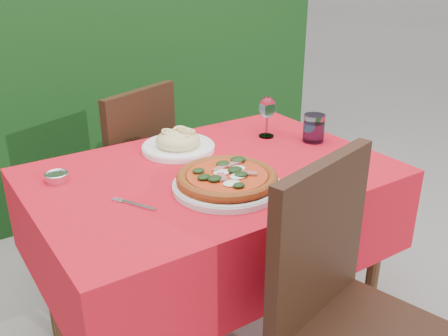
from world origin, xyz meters
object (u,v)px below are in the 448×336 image
chair_near (348,308)px  fork (138,205)px  water_glass (314,129)px  pizza_plate (227,180)px  pasta_plate (178,143)px  wine_glass (267,109)px  steel_ramekin (57,178)px  chair_far (128,169)px

chair_near → fork: chair_near is taller
fork → water_glass: bearing=-19.7°
pizza_plate → pasta_plate: bearing=84.9°
wine_glass → pizza_plate: bearing=-142.2°
wine_glass → steel_ramekin: (-0.87, 0.04, -0.11)m
pasta_plate → water_glass: bearing=-23.2°
wine_glass → steel_ramekin: 0.88m
pasta_plate → wine_glass: wine_glass is taller
chair_near → pizza_plate: 0.54m
chair_near → chair_far: (-0.09, 1.29, -0.03)m
pasta_plate → steel_ramekin: (-0.48, -0.02, -0.02)m
pasta_plate → fork: 0.48m
pasta_plate → steel_ramekin: pasta_plate is taller
chair_near → wine_glass: (0.34, 0.81, 0.31)m
wine_glass → fork: bearing=-159.0°
steel_ramekin → pasta_plate: bearing=2.9°
chair_far → wine_glass: 0.73m
chair_near → pasta_plate: 0.91m
steel_ramekin → water_glass: bearing=-11.1°
pizza_plate → water_glass: bearing=17.8°
fork → chair_far: bearing=41.6°
pasta_plate → water_glass: size_ratio=2.51×
wine_glass → pasta_plate: bearing=170.1°
pizza_plate → water_glass: size_ratio=3.15×
pasta_plate → wine_glass: size_ratio=1.65×
wine_glass → chair_near: bearing=-112.9°
chair_far → pasta_plate: chair_far is taller
pizza_plate → fork: (-0.29, 0.05, -0.03)m
wine_glass → fork: (-0.72, -0.27, -0.12)m
pizza_plate → water_glass: 0.57m
pizza_plate → water_glass: water_glass is taller
fork → steel_ramekin: size_ratio=2.37×
chair_far → pizza_plate: (0.02, -0.81, 0.25)m
fork → pasta_plate: bearing=18.0°
chair_far → pizza_plate: 0.85m
chair_near → pizza_plate: chair_near is taller
chair_far → fork: size_ratio=5.28×
fork → chair_near: bearing=-83.4°
water_glass → wine_glass: (-0.12, 0.15, 0.07)m
pizza_plate → pasta_plate: size_ratio=1.26×
chair_near → chair_far: chair_near is taller
water_glass → wine_glass: wine_glass is taller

